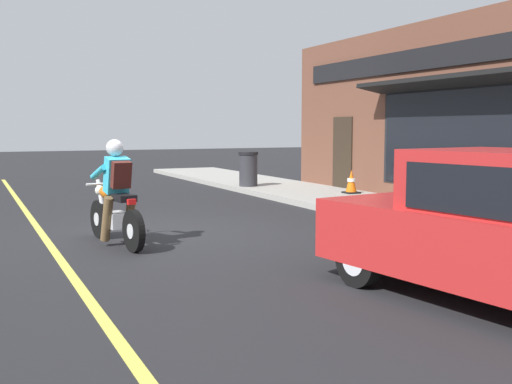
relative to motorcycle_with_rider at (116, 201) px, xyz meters
name	(u,v)px	position (x,y,z in m)	size (l,w,h in m)	color
ground_plane	(161,235)	(0.87, 0.56, -0.68)	(80.00, 80.00, 0.00)	black
sidewalk_curb	(327,197)	(6.07, 3.56, -0.61)	(2.60, 22.00, 0.14)	#9E9B93
lane_stripe	(30,217)	(-0.93, 3.56, -0.67)	(0.12, 19.80, 0.01)	#D1C64C
storefront_building	(421,115)	(7.60, 1.92, 1.43)	(1.25, 10.26, 4.20)	brown
motorcycle_with_rider	(116,201)	(0.00, 0.00, 0.00)	(0.66, 2.01, 1.62)	black
car_hatchback	(499,230)	(2.80, -4.80, 0.09)	(2.12, 3.96, 1.57)	black
traffic_cone	(351,182)	(6.75, 3.47, -0.25)	(0.36, 0.36, 0.60)	black
trash_bin	(248,169)	(5.19, 6.33, -0.04)	(0.56, 0.56, 0.98)	#2D2D33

